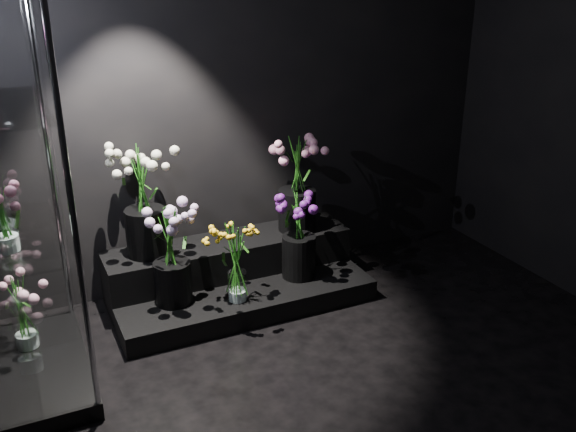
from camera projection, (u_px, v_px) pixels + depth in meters
floor at (388, 425)px, 3.37m from camera, size 4.00×4.00×0.00m
wall_back at (243, 92)px, 4.52m from camera, size 4.00×0.00×4.00m
display_riser at (235, 275)px, 4.60m from camera, size 1.78×0.79×0.40m
bouquet_orange_bells at (237, 261)px, 4.19m from camera, size 0.35×0.35×0.56m
bouquet_lilac at (170, 248)px, 4.14m from camera, size 0.39×0.39×0.69m
bouquet_purple at (299, 231)px, 4.49m from camera, size 0.38×0.38×0.63m
bouquet_cream_roses at (143, 194)px, 4.23m from camera, size 0.44×0.44×0.76m
bouquet_pink_roses at (297, 179)px, 4.64m from camera, size 0.51×0.51×0.70m
bouquet_case_pink at (1, 212)px, 3.15m from camera, size 0.36×0.36×0.39m
bouquet_case_base_pink at (22, 311)px, 3.77m from camera, size 0.37×0.37×0.46m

